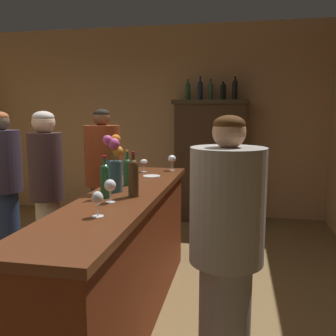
{
  "coord_description": "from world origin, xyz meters",
  "views": [
    {
      "loc": [
        1.42,
        -2.46,
        1.59
      ],
      "look_at": [
        0.86,
        0.46,
        1.14
      ],
      "focal_mm": 39.3,
      "sensor_mm": 36.0,
      "label": 1
    }
  ],
  "objects_px": {
    "patron_tall": "(3,183)",
    "display_bottle_center": "(211,91)",
    "display_cabinet": "(210,159)",
    "wine_bottle_syrah": "(105,179)",
    "wine_glass_front": "(97,199)",
    "wine_bottle_malbec": "(133,176)",
    "patron_by_cabinet": "(47,189)",
    "flower_arrangement": "(114,162)",
    "wine_glass_spare": "(172,160)",
    "wine_glass_rear": "(144,163)",
    "display_bottle_midleft": "(200,90)",
    "wine_glass_mid": "(110,186)",
    "cheese_plate": "(152,176)",
    "display_bottle_right": "(235,89)",
    "display_bottle_left": "(188,90)",
    "bar_counter": "(126,258)",
    "display_bottle_midright": "(223,91)",
    "bartender": "(226,253)",
    "wine_bottle_merlot": "(127,171)",
    "patron_near_entrance": "(103,179)"
  },
  "relations": [
    {
      "from": "display_bottle_midright",
      "to": "bartender",
      "type": "relative_size",
      "value": 0.18
    },
    {
      "from": "wine_bottle_merlot",
      "to": "bartender",
      "type": "bearing_deg",
      "value": -48.6
    },
    {
      "from": "wine_bottle_merlot",
      "to": "wine_bottle_malbec",
      "type": "height_order",
      "value": "wine_bottle_malbec"
    },
    {
      "from": "wine_glass_mid",
      "to": "wine_bottle_syrah",
      "type": "bearing_deg",
      "value": 124.74
    },
    {
      "from": "wine_glass_front",
      "to": "display_bottle_left",
      "type": "distance_m",
      "value": 3.56
    },
    {
      "from": "patron_tall",
      "to": "display_bottle_midleft",
      "type": "bearing_deg",
      "value": 92.13
    },
    {
      "from": "display_bottle_midleft",
      "to": "wine_glass_mid",
      "type": "bearing_deg",
      "value": -94.61
    },
    {
      "from": "wine_glass_rear",
      "to": "patron_tall",
      "type": "relative_size",
      "value": 0.08
    },
    {
      "from": "wine_glass_mid",
      "to": "patron_by_cabinet",
      "type": "relative_size",
      "value": 0.1
    },
    {
      "from": "wine_bottle_malbec",
      "to": "wine_glass_front",
      "type": "xyz_separation_m",
      "value": [
        -0.06,
        -0.53,
        -0.04
      ]
    },
    {
      "from": "wine_bottle_merlot",
      "to": "wine_glass_spare",
      "type": "xyz_separation_m",
      "value": [
        0.22,
        0.83,
        -0.01
      ]
    },
    {
      "from": "bar_counter",
      "to": "display_bottle_center",
      "type": "relative_size",
      "value": 8.82
    },
    {
      "from": "wine_glass_mid",
      "to": "bartender",
      "type": "height_order",
      "value": "bartender"
    },
    {
      "from": "display_bottle_center",
      "to": "display_bottle_midright",
      "type": "relative_size",
      "value": 1.04
    },
    {
      "from": "wine_bottle_malbec",
      "to": "flower_arrangement",
      "type": "relative_size",
      "value": 0.75
    },
    {
      "from": "wine_glass_spare",
      "to": "wine_glass_front",
      "type": "bearing_deg",
      "value": -93.63
    },
    {
      "from": "display_bottle_center",
      "to": "bartender",
      "type": "xyz_separation_m",
      "value": [
        0.36,
        -3.5,
        -1.05
      ]
    },
    {
      "from": "display_cabinet",
      "to": "patron_by_cabinet",
      "type": "height_order",
      "value": "display_cabinet"
    },
    {
      "from": "wine_bottle_malbec",
      "to": "patron_by_cabinet",
      "type": "height_order",
      "value": "patron_by_cabinet"
    },
    {
      "from": "cheese_plate",
      "to": "display_bottle_right",
      "type": "distance_m",
      "value": 2.44
    },
    {
      "from": "wine_glass_front",
      "to": "display_bottle_right",
      "type": "distance_m",
      "value": 3.63
    },
    {
      "from": "wine_bottle_merlot",
      "to": "display_bottle_right",
      "type": "relative_size",
      "value": 0.83
    },
    {
      "from": "wine_bottle_malbec",
      "to": "flower_arrangement",
      "type": "bearing_deg",
      "value": 144.85
    },
    {
      "from": "display_bottle_midleft",
      "to": "display_bottle_midright",
      "type": "bearing_deg",
      "value": 0.0
    },
    {
      "from": "display_cabinet",
      "to": "display_bottle_left",
      "type": "bearing_deg",
      "value": 180.0
    },
    {
      "from": "wine_bottle_syrah",
      "to": "patron_tall",
      "type": "height_order",
      "value": "patron_tall"
    },
    {
      "from": "wine_bottle_syrah",
      "to": "cheese_plate",
      "type": "bearing_deg",
      "value": 82.26
    },
    {
      "from": "wine_bottle_syrah",
      "to": "wine_glass_front",
      "type": "bearing_deg",
      "value": -74.59
    },
    {
      "from": "bar_counter",
      "to": "cheese_plate",
      "type": "xyz_separation_m",
      "value": [
        0.04,
        0.71,
        0.51
      ]
    },
    {
      "from": "wine_bottle_merlot",
      "to": "wine_glass_spare",
      "type": "distance_m",
      "value": 0.86
    },
    {
      "from": "bar_counter",
      "to": "display_bottle_center",
      "type": "xyz_separation_m",
      "value": [
        0.4,
        2.86,
        1.39
      ]
    },
    {
      "from": "display_cabinet",
      "to": "patron_tall",
      "type": "distance_m",
      "value": 2.84
    },
    {
      "from": "wine_glass_spare",
      "to": "display_bottle_center",
      "type": "bearing_deg",
      "value": 81.81
    },
    {
      "from": "display_cabinet",
      "to": "flower_arrangement",
      "type": "distance_m",
      "value": 2.87
    },
    {
      "from": "wine_glass_rear",
      "to": "patron_by_cabinet",
      "type": "distance_m",
      "value": 0.95
    },
    {
      "from": "wine_glass_spare",
      "to": "patron_by_cabinet",
      "type": "bearing_deg",
      "value": -149.41
    },
    {
      "from": "patron_near_entrance",
      "to": "patron_tall",
      "type": "relative_size",
      "value": 1.02
    },
    {
      "from": "patron_by_cabinet",
      "to": "wine_glass_front",
      "type": "bearing_deg",
      "value": -6.6
    },
    {
      "from": "wine_bottle_malbec",
      "to": "bar_counter",
      "type": "bearing_deg",
      "value": 137.88
    },
    {
      "from": "display_cabinet",
      "to": "wine_glass_spare",
      "type": "xyz_separation_m",
      "value": [
        -0.26,
        -1.73,
        0.2
      ]
    },
    {
      "from": "wine_glass_front",
      "to": "display_bottle_midleft",
      "type": "height_order",
      "value": "display_bottle_midleft"
    },
    {
      "from": "display_bottle_midright",
      "to": "patron_by_cabinet",
      "type": "relative_size",
      "value": 0.17
    },
    {
      "from": "wine_glass_mid",
      "to": "display_bottle_right",
      "type": "distance_m",
      "value": 3.33
    },
    {
      "from": "display_bottle_center",
      "to": "patron_near_entrance",
      "type": "relative_size",
      "value": 0.18
    },
    {
      "from": "wine_glass_mid",
      "to": "cheese_plate",
      "type": "bearing_deg",
      "value": 87.6
    },
    {
      "from": "display_cabinet",
      "to": "display_bottle_midleft",
      "type": "distance_m",
      "value": 1.01
    },
    {
      "from": "wine_glass_mid",
      "to": "wine_glass_spare",
      "type": "bearing_deg",
      "value": 83.71
    },
    {
      "from": "patron_tall",
      "to": "display_bottle_center",
      "type": "bearing_deg",
      "value": 89.83
    },
    {
      "from": "bar_counter",
      "to": "patron_near_entrance",
      "type": "bearing_deg",
      "value": 117.52
    },
    {
      "from": "flower_arrangement",
      "to": "patron_tall",
      "type": "height_order",
      "value": "patron_tall"
    }
  ]
}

